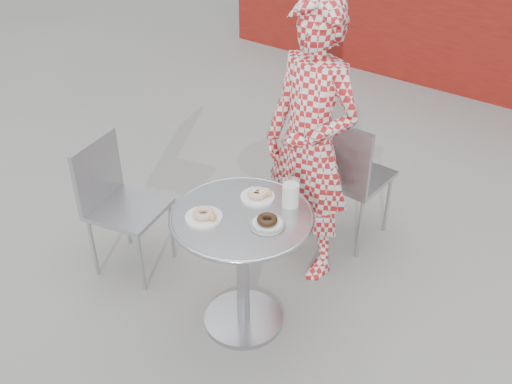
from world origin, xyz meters
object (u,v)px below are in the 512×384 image
Objects in this scene: seated_person at (310,146)px; plate_near at (204,215)px; bistro_table at (242,243)px; milk_cup at (290,194)px; chair_far at (349,200)px; plate_checker at (267,222)px; plate_far at (258,195)px; chair_left at (131,231)px.

seated_person is 9.12× the size of plate_near.
plate_near reaches higher than bistro_table.
milk_cup reaches higher than plate_near.
chair_far is 4.87× the size of plate_near.
seated_person is at bearing 106.23° from plate_checker.
seated_person is 0.43m from milk_cup.
plate_far is at bearing 100.52° from bistro_table.
milk_cup reaches higher than bistro_table.
chair_left is at bearing 173.46° from plate_near.
plate_checker is at bearing 5.14° from bistro_table.
chair_left reaches higher than bistro_table.
chair_far is 5.05× the size of plate_far.
chair_far is 6.10× the size of milk_cup.
plate_near is (-0.09, -0.29, -0.00)m from plate_far.
milk_cup is at bearing 53.69° from plate_near.
milk_cup is at bearing 57.71° from bistro_table.
milk_cup reaches higher than plate_far.
chair_far reaches higher than plate_near.
chair_far is 1.34m from chair_left.
plate_far is 0.22m from plate_checker.
plate_checker is at bearing -66.90° from seated_person.
milk_cup is (0.13, 0.20, 0.23)m from bistro_table.
chair_left is 4.77× the size of plate_checker.
plate_far reaches higher than bistro_table.
bistro_table is at bearing -79.48° from plate_far.
seated_person is (-0.06, -0.40, 0.53)m from chair_far.
plate_far is (0.00, -0.44, -0.08)m from seated_person.
seated_person is (0.77, 0.66, 0.54)m from chair_left.
bistro_table is 0.23m from plate_checker.
plate_far is 0.17m from milk_cup.
bistro_table is 0.44× the size of seated_person.
chair_left is 1.05m from plate_checker.
seated_person is at bearing 111.98° from milk_cup.
plate_near is at bearing -131.86° from bistro_table.
seated_person is 0.74m from plate_near.
milk_cup is (0.10, -0.79, 0.50)m from chair_far.
milk_cup is (0.16, 0.04, 0.05)m from plate_far.
seated_person reaches higher than milk_cup.
chair_left is 5.75× the size of milk_cup.
plate_near reaches higher than plate_checker.
chair_far is at bearing 96.62° from plate_checker.
chair_far is 1.09m from plate_checker.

